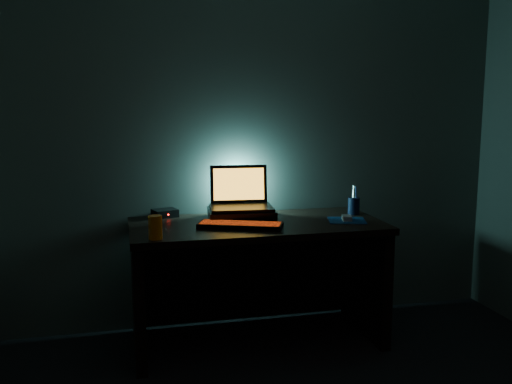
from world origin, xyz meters
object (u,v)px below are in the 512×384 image
(laptop, at_px, (240,198))
(pen_cup, at_px, (354,206))
(mouse, at_px, (347,218))
(router, at_px, (165,213))
(keyboard, at_px, (240,225))
(juice_glass, at_px, (155,227))

(laptop, xyz_separation_m, pen_cup, (0.73, -0.08, -0.07))
(mouse, relative_size, router, 0.52)
(laptop, height_order, router, laptop)
(router, bearing_deg, laptop, -31.19)
(keyboard, bearing_deg, laptop, 100.45)
(router, bearing_deg, keyboard, -63.15)
(keyboard, relative_size, pen_cup, 4.73)
(pen_cup, xyz_separation_m, juice_glass, (-1.28, -0.38, 0.01))
(mouse, xyz_separation_m, pen_cup, (0.12, 0.18, 0.04))
(keyboard, distance_m, juice_glass, 0.52)
(keyboard, distance_m, router, 0.57)
(laptop, bearing_deg, keyboard, -96.69)
(pen_cup, distance_m, juice_glass, 1.33)
(pen_cup, bearing_deg, mouse, -123.77)
(pen_cup, bearing_deg, keyboard, -164.67)
(laptop, distance_m, juice_glass, 0.72)
(keyboard, bearing_deg, router, 156.28)
(laptop, xyz_separation_m, router, (-0.46, 0.12, -0.10))
(laptop, bearing_deg, router, 171.09)
(mouse, xyz_separation_m, router, (-1.06, 0.38, 0.01))
(mouse, bearing_deg, router, 176.27)
(pen_cup, relative_size, juice_glass, 0.85)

